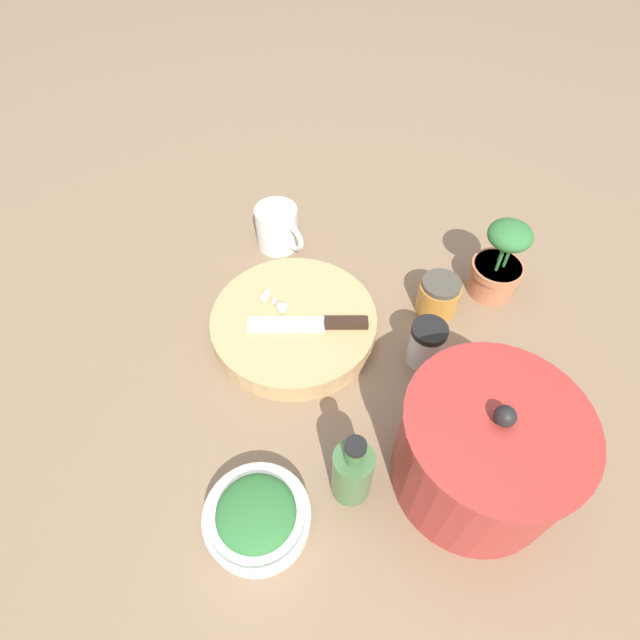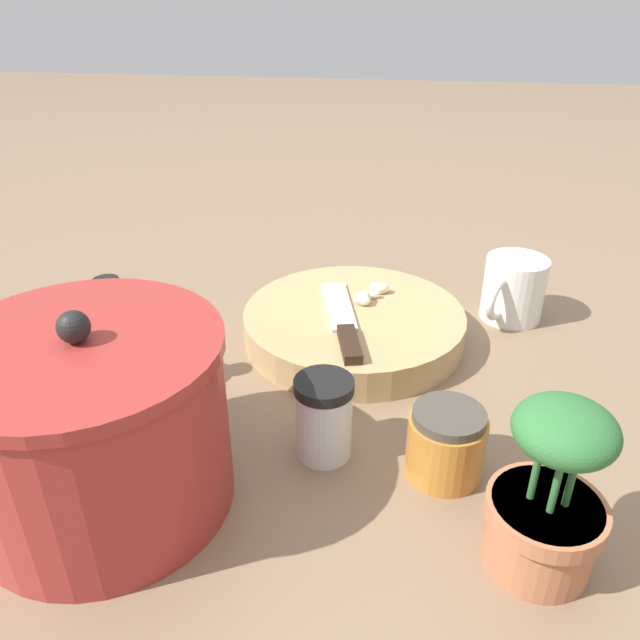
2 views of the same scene
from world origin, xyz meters
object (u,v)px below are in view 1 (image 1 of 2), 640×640
chef_knife (315,324)px  herb_bowl (257,516)px  spice_jar (426,344)px  coffee_mug (278,228)px  stock_pot (484,451)px  potted_herb (499,264)px  oil_bottle (352,472)px  cutting_board (294,324)px  garlic_cloves (275,303)px  honey_jar (438,296)px

chef_knife → herb_bowl: size_ratio=1.41×
chef_knife → spice_jar: spice_jar is taller
spice_jar → coffee_mug: coffee_mug is taller
herb_bowl → coffee_mug: 0.58m
chef_knife → stock_pot: stock_pot is taller
stock_pot → potted_herb: bearing=177.1°
chef_knife → stock_pot: bearing=-137.8°
potted_herb → herb_bowl: bearing=-30.1°
chef_knife → potted_herb: potted_herb is taller
oil_bottle → stock_pot: stock_pot is taller
cutting_board → oil_bottle: size_ratio=2.04×
potted_herb → stock_pot: bearing=-2.9°
coffee_mug → potted_herb: (0.03, 0.45, 0.02)m
cutting_board → garlic_cloves: bearing=-114.8°
potted_herb → coffee_mug: bearing=-93.8°
garlic_cloves → potted_herb: size_ratio=0.40×
oil_bottle → herb_bowl: bearing=-55.8°
herb_bowl → coffee_mug: coffee_mug is taller
cutting_board → honey_jar: (-0.12, 0.25, 0.02)m
garlic_cloves → spice_jar: size_ratio=0.72×
spice_jar → potted_herb: bearing=150.5°
cutting_board → chef_knife: size_ratio=1.41×
stock_pot → potted_herb: stock_pot is taller
chef_knife → honey_jar: (-0.13, 0.21, -0.01)m
chef_knife → honey_jar: 0.24m
cutting_board → spice_jar: size_ratio=3.31×
potted_herb → oil_bottle: bearing=-22.9°
cutting_board → oil_bottle: oil_bottle is taller
spice_jar → stock_pot: (0.20, 0.09, 0.04)m
stock_pot → oil_bottle: bearing=-70.9°
herb_bowl → chef_knife: bearing=179.6°
spice_jar → oil_bottle: bearing=-17.3°
chef_knife → stock_pot: size_ratio=0.87×
cutting_board → herb_bowl: 0.35m
chef_knife → coffee_mug: bearing=17.0°
garlic_cloves → potted_herb: bearing=113.9°
chef_knife → garlic_cloves: garlic_cloves is taller
garlic_cloves → spice_jar: bearing=84.5°
herb_bowl → stock_pot: 0.33m
potted_herb → honey_jar: bearing=-53.2°
herb_bowl → coffee_mug: (-0.57, -0.13, 0.02)m
cutting_board → oil_bottle: bearing=30.9°
chef_knife → garlic_cloves: bearing=57.6°
garlic_cloves → coffee_mug: 0.21m
oil_bottle → stock_pot: (-0.06, 0.17, 0.03)m
chef_knife → spice_jar: 0.20m
spice_jar → honey_jar: (-0.12, 0.01, -0.01)m
oil_bottle → potted_herb: 0.50m
honey_jar → herb_bowl: bearing=-24.5°
garlic_cloves → honey_jar: bearing=108.7°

